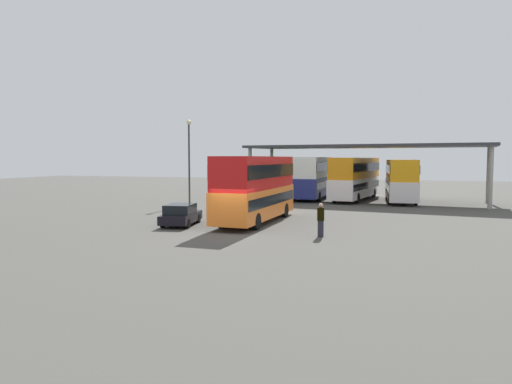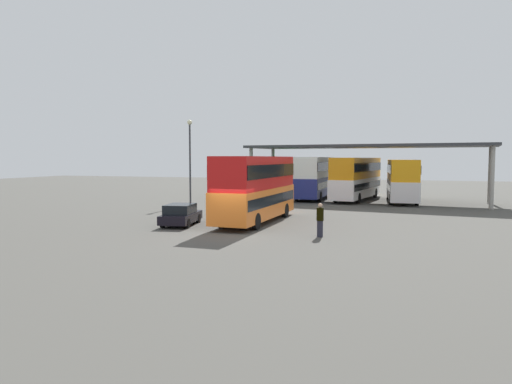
# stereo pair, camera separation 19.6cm
# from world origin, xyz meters

# --- Properties ---
(ground_plane) EXTENTS (140.00, 140.00, 0.00)m
(ground_plane) POSITION_xyz_m (0.00, 0.00, 0.00)
(ground_plane) COLOR #4B4944
(double_decker_main) EXTENTS (2.83, 10.17, 4.34)m
(double_decker_main) POSITION_xyz_m (-0.03, 4.88, 2.37)
(double_decker_main) COLOR orange
(double_decker_main) RESTS_ON ground_plane
(parked_hatchback) EXTENTS (2.34, 4.16, 1.35)m
(parked_hatchback) POSITION_xyz_m (-4.11, 2.05, 0.67)
(parked_hatchback) COLOR black
(parked_hatchback) RESTS_ON ground_plane
(double_decker_near_canopy) EXTENTS (3.01, 10.81, 4.19)m
(double_decker_near_canopy) POSITION_xyz_m (-3.36, 22.87, 2.30)
(double_decker_near_canopy) COLOR silver
(double_decker_near_canopy) RESTS_ON ground_plane
(double_decker_mid_row) EXTENTS (2.73, 10.39, 4.33)m
(double_decker_mid_row) POSITION_xyz_m (0.38, 23.87, 2.37)
(double_decker_mid_row) COLOR navy
(double_decker_mid_row) RESTS_ON ground_plane
(double_decker_far_right) EXTENTS (4.20, 11.83, 4.27)m
(double_decker_far_right) POSITION_xyz_m (4.71, 23.69, 2.34)
(double_decker_far_right) COLOR white
(double_decker_far_right) RESTS_ON ground_plane
(double_decker_end_of_row) EXTENTS (3.15, 10.32, 4.08)m
(double_decker_end_of_row) POSITION_xyz_m (9.09, 22.68, 2.24)
(double_decker_end_of_row) COLOR silver
(double_decker_end_of_row) RESTS_ON ground_plane
(depot_canopy) EXTENTS (23.90, 9.90, 5.51)m
(depot_canopy) POSITION_xyz_m (5.64, 22.28, 5.21)
(depot_canopy) COLOR #33353A
(depot_canopy) RESTS_ON ground_plane
(lamppost_tall) EXTENTS (0.44, 0.44, 7.69)m
(lamppost_tall) POSITION_xyz_m (-9.34, 14.39, 4.85)
(lamppost_tall) COLOR #33353A
(lamppost_tall) RESTS_ON ground_plane
(pedestrian_waiting) EXTENTS (0.38, 0.38, 1.82)m
(pedestrian_waiting) POSITION_xyz_m (5.00, 0.34, 0.92)
(pedestrian_waiting) COLOR #262633
(pedestrian_waiting) RESTS_ON ground_plane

